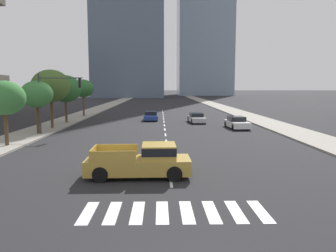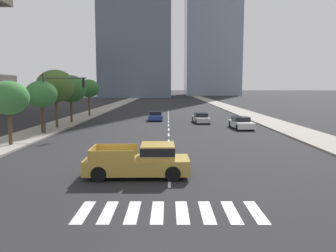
% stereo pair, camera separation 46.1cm
% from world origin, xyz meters
% --- Properties ---
extents(sidewalk_east, '(4.00, 260.00, 0.15)m').
position_xyz_m(sidewalk_east, '(12.86, 30.00, 0.07)').
color(sidewalk_east, gray).
rests_on(sidewalk_east, ground).
extents(sidewalk_west, '(4.00, 260.00, 0.15)m').
position_xyz_m(sidewalk_west, '(-12.86, 30.00, 0.07)').
color(sidewalk_west, gray).
rests_on(sidewalk_west, ground).
extents(crosswalk_near, '(6.75, 2.29, 0.01)m').
position_xyz_m(crosswalk_near, '(0.00, 5.57, 0.00)').
color(crosswalk_near, silver).
rests_on(crosswalk_near, ground).
extents(lane_divider_center, '(0.14, 50.00, 0.01)m').
position_xyz_m(lane_divider_center, '(0.00, 33.57, 0.00)').
color(lane_divider_center, silver).
rests_on(lane_divider_center, ground).
extents(pickup_truck, '(5.25, 2.16, 1.67)m').
position_xyz_m(pickup_truck, '(-1.37, 10.49, 0.81)').
color(pickup_truck, '#B28E38').
rests_on(pickup_truck, ground).
extents(sedan_blue_0, '(1.85, 4.58, 1.22)m').
position_xyz_m(sedan_blue_0, '(-1.73, 39.69, 0.57)').
color(sedan_blue_0, navy).
rests_on(sedan_blue_0, ground).
extents(sedan_white_1, '(2.11, 4.46, 1.29)m').
position_xyz_m(sedan_white_1, '(7.89, 30.38, 0.60)').
color(sedan_white_1, silver).
rests_on(sedan_white_1, ground).
extents(sedan_silver_2, '(2.02, 4.53, 1.20)m').
position_xyz_m(sedan_silver_2, '(4.12, 36.49, 0.56)').
color(sedan_silver_2, '#B7BABF').
rests_on(sedan_silver_2, ground).
extents(traffic_signal_far, '(4.31, 0.28, 5.59)m').
position_xyz_m(traffic_signal_far, '(-10.15, 25.42, 3.97)').
color(traffic_signal_far, '#333335').
rests_on(traffic_signal_far, sidewalk_west).
extents(street_tree_nearest, '(3.02, 3.02, 4.84)m').
position_xyz_m(street_tree_nearest, '(-12.06, 19.22, 3.69)').
color(street_tree_nearest, '#4C3823').
rests_on(street_tree_nearest, sidewalk_west).
extents(street_tree_second, '(2.98, 2.98, 4.95)m').
position_xyz_m(street_tree_second, '(-12.06, 25.89, 3.81)').
color(street_tree_second, '#4C3823').
rests_on(street_tree_second, sidewalk_west).
extents(street_tree_third, '(4.05, 4.05, 6.18)m').
position_xyz_m(street_tree_third, '(-12.06, 30.11, 4.60)').
color(street_tree_third, '#4C3823').
rests_on(street_tree_third, sidewalk_west).
extents(street_tree_fourth, '(3.87, 3.87, 5.78)m').
position_xyz_m(street_tree_fourth, '(-12.06, 35.69, 4.27)').
color(street_tree_fourth, '#4C3823').
rests_on(street_tree_fourth, sidewalk_west).
extents(street_tree_fifth, '(3.15, 3.15, 5.46)m').
position_xyz_m(street_tree_fifth, '(-12.06, 45.38, 4.25)').
color(street_tree_fifth, '#4C3823').
rests_on(street_tree_fifth, sidewalk_west).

